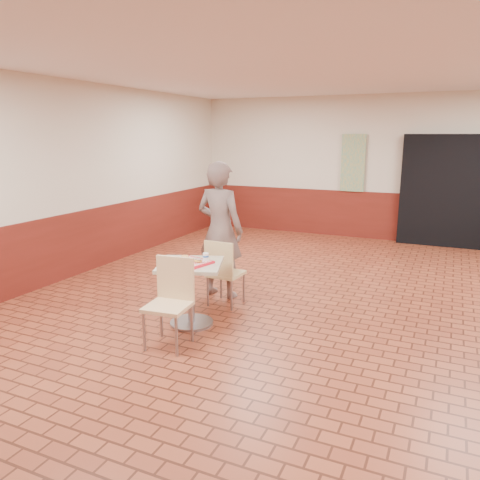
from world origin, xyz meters
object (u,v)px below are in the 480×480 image
at_px(main_table, 191,283).
at_px(chair_main_front, 171,297).
at_px(customer, 220,230).
at_px(ring_donut, 185,257).
at_px(long_john_donut, 197,260).
at_px(serving_tray, 190,262).
at_px(paper_cup, 206,257).
at_px(chair_main_back, 223,270).

bearing_deg(main_table, chair_main_front, -82.05).
distance_m(chair_main_front, customer, 1.65).
bearing_deg(chair_main_front, ring_donut, 101.57).
bearing_deg(ring_donut, chair_main_front, -72.72).
distance_m(main_table, long_john_donut, 0.31).
xyz_separation_m(serving_tray, paper_cup, (0.15, 0.09, 0.06)).
height_order(chair_main_front, ring_donut, chair_main_front).
distance_m(customer, long_john_donut, 1.11).
bearing_deg(chair_main_back, long_john_donut, 94.90).
height_order(main_table, serving_tray, serving_tray).
bearing_deg(chair_main_front, chair_main_back, 84.34).
height_order(main_table, chair_main_back, chair_main_back).
xyz_separation_m(customer, serving_tray, (0.15, -1.05, -0.17)).
bearing_deg(customer, main_table, 102.46).
bearing_deg(serving_tray, customer, 97.92).
bearing_deg(long_john_donut, ring_donut, 156.35).
xyz_separation_m(chair_main_front, paper_cup, (0.08, 0.63, 0.30)).
height_order(customer, serving_tray, customer).
xyz_separation_m(serving_tray, ring_donut, (-0.11, 0.07, 0.03)).
relative_size(ring_donut, paper_cup, 1.18).
bearing_deg(chair_main_front, serving_tray, 92.25).
relative_size(main_table, serving_tray, 1.65).
bearing_deg(ring_donut, long_john_donut, -23.65).
xyz_separation_m(main_table, paper_cup, (0.15, 0.09, 0.31)).
xyz_separation_m(main_table, chair_main_back, (0.07, 0.69, -0.01)).
distance_m(main_table, chair_main_back, 0.69).
bearing_deg(long_john_donut, customer, 103.02).
height_order(chair_main_back, paper_cup, chair_main_back).
relative_size(chair_main_back, ring_donut, 8.74).
relative_size(customer, paper_cup, 21.67).
distance_m(chair_main_front, chair_main_back, 1.23).
relative_size(main_table, chair_main_back, 0.85).
bearing_deg(chair_main_front, paper_cup, 77.26).
xyz_separation_m(chair_main_back, serving_tray, (-0.07, -0.69, 0.27)).
height_order(ring_donut, paper_cup, paper_cup).
relative_size(customer, ring_donut, 18.36).
height_order(main_table, customer, customer).
bearing_deg(main_table, customer, 97.92).
height_order(chair_main_back, serving_tray, chair_main_back).
xyz_separation_m(chair_main_back, long_john_donut, (0.03, -0.72, 0.30)).
height_order(chair_main_back, long_john_donut, chair_main_back).
bearing_deg(main_table, paper_cup, 31.22).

